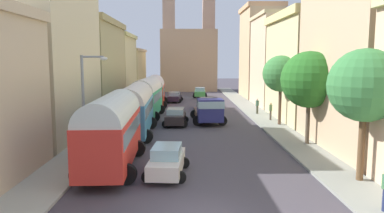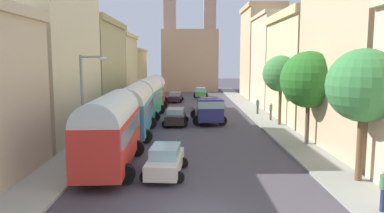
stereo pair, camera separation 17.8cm
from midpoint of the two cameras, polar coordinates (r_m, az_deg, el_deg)
ground_plane at (r=40.68m, az=-0.28°, el=-1.16°), size 154.00×154.00×0.00m
sidewalk_left at (r=41.23m, az=-10.41°, el=-1.07°), size 2.50×70.00×0.14m
sidewalk_right at (r=41.39m, az=9.81°, el=-1.03°), size 2.50×70.00×0.14m
building_left_1 at (r=30.34m, az=-21.56°, el=7.24°), size 5.12×12.28×12.43m
building_left_2 at (r=43.11m, az=-15.16°, el=6.00°), size 5.48×13.55×10.34m
building_left_3 at (r=55.30m, az=-11.88°, el=5.95°), size 5.27×11.02×9.63m
building_left_4 at (r=68.10m, az=-9.56°, el=5.47°), size 4.67×13.16×7.86m
building_right_1 at (r=26.62m, az=24.89°, el=6.60°), size 5.12×11.23×11.92m
building_right_2 at (r=37.91m, az=17.42°, el=5.88°), size 6.41×11.84×10.46m
building_right_3 at (r=48.54m, az=12.28°, el=6.95°), size 4.53×9.92×11.64m
building_right_4 at (r=59.13m, az=10.40°, el=8.24°), size 5.62×9.95×14.12m
distant_church at (r=71.22m, az=-0.58°, el=7.82°), size 10.57×6.50×19.65m
parked_bus_0 at (r=20.50m, az=-12.58°, el=-3.27°), size 3.37×8.42×4.09m
parked_bus_1 at (r=29.27m, az=-9.05°, el=-0.15°), size 3.37×9.07×4.02m
parked_bus_2 at (r=38.14m, az=-7.16°, el=1.63°), size 3.46×8.23×4.08m
parked_bus_3 at (r=47.07m, az=-5.99°, el=2.58°), size 3.51×8.25×3.93m
cargo_truck_0 at (r=34.50m, az=2.44°, el=-0.55°), size 3.32×6.89×2.45m
car_0 at (r=44.01m, az=2.10°, el=0.44°), size 2.47×4.44×1.44m
car_1 at (r=58.86m, az=1.14°, el=2.21°), size 2.37×4.28×1.54m
car_2 at (r=19.33m, az=-4.16°, el=-8.32°), size 2.37×4.22×1.55m
car_3 at (r=33.82m, az=-2.68°, el=-1.56°), size 2.39×4.28×1.53m
car_4 at (r=52.16m, az=-2.81°, el=1.50°), size 2.41×4.51×1.43m
pedestrian_0 at (r=36.48m, az=11.92°, el=-0.63°), size 0.41×0.41×1.82m
pedestrian_2 at (r=40.47m, az=9.93°, el=0.13°), size 0.45×0.45×1.78m
streetlamp_near at (r=22.17m, az=-16.18°, el=1.14°), size 1.56×0.28×6.22m
roadside_tree_0 at (r=19.21m, az=24.92°, el=2.92°), size 3.48×3.48×6.50m
roadside_tree_1 at (r=26.50m, az=17.51°, el=3.97°), size 3.89×3.89×6.55m
roadside_tree_2 at (r=33.86m, az=13.41°, el=4.93°), size 3.24×3.24×6.34m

